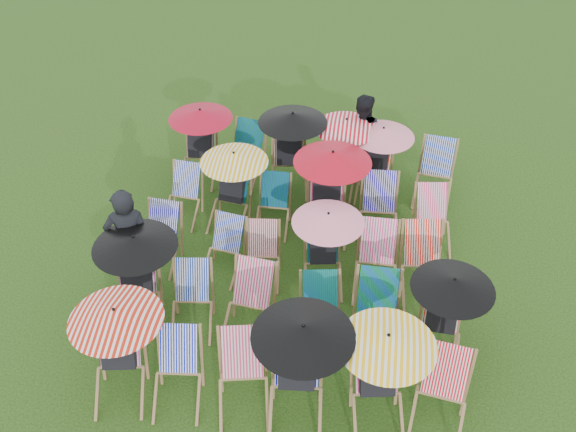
# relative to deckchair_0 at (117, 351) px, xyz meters

# --- Properties ---
(ground) EXTENTS (100.00, 100.00, 0.00)m
(ground) POSITION_rel_deckchair_0_xyz_m (1.89, 2.23, -0.72)
(ground) COLOR black
(ground) RESTS_ON ground
(deckchair_0) EXTENTS (1.14, 1.24, 1.36)m
(deckchair_0) POSITION_rel_deckchair_0_xyz_m (0.00, 0.00, 0.00)
(deckchair_0) COLOR olive
(deckchair_0) RESTS_ON ground
(deckchair_1) EXTENTS (0.69, 0.90, 0.92)m
(deckchair_1) POSITION_rel_deckchair_0_xyz_m (0.73, -0.05, -0.26)
(deckchair_1) COLOR olive
(deckchair_1) RESTS_ON ground
(deckchair_2) EXTENTS (0.80, 1.00, 0.97)m
(deckchair_2) POSITION_rel_deckchair_0_xyz_m (1.56, -0.03, -0.23)
(deckchair_2) COLOR olive
(deckchair_2) RESTS_ON ground
(deckchair_3) EXTENTS (1.22, 1.29, 1.44)m
(deckchair_3) POSITION_rel_deckchair_0_xyz_m (2.23, -0.00, 0.05)
(deckchair_3) COLOR olive
(deckchair_3) RESTS_ON ground
(deckchair_4) EXTENTS (1.15, 1.25, 1.37)m
(deckchair_4) POSITION_rel_deckchair_0_xyz_m (3.20, 0.06, 0.01)
(deckchair_4) COLOR olive
(deckchair_4) RESTS_ON ground
(deckchair_5) EXTENTS (0.78, 0.98, 0.97)m
(deckchair_5) POSITION_rel_deckchair_0_xyz_m (3.94, 0.05, -0.23)
(deckchair_5) COLOR olive
(deckchair_5) RESTS_ON ground
(deckchair_6) EXTENTS (1.15, 1.25, 1.37)m
(deckchair_6) POSITION_rel_deckchair_0_xyz_m (-0.18, 1.26, 0.01)
(deckchair_6) COLOR olive
(deckchair_6) RESTS_ON ground
(deckchair_7) EXTENTS (0.69, 0.89, 0.89)m
(deckchair_7) POSITION_rel_deckchair_0_xyz_m (0.60, 1.16, -0.27)
(deckchair_7) COLOR olive
(deckchair_7) RESTS_ON ground
(deckchair_8) EXTENTS (0.75, 0.97, 0.98)m
(deckchair_8) POSITION_rel_deckchair_0_xyz_m (1.39, 1.15, -0.22)
(deckchair_8) COLOR olive
(deckchair_8) RESTS_ON ground
(deckchair_9) EXTENTS (0.74, 0.93, 0.91)m
(deckchair_9) POSITION_rel_deckchair_0_xyz_m (2.39, 1.16, -0.26)
(deckchair_9) COLOR olive
(deckchair_9) RESTS_ON ground
(deckchair_10) EXTENTS (0.67, 0.94, 1.00)m
(deckchair_10) POSITION_rel_deckchair_0_xyz_m (3.12, 1.18, -0.21)
(deckchair_10) COLOR olive
(deckchair_10) RESTS_ON ground
(deckchair_11) EXTENTS (1.07, 1.12, 1.27)m
(deckchair_11) POSITION_rel_deckchair_0_xyz_m (3.98, 1.18, -0.04)
(deckchair_11) COLOR olive
(deckchair_11) RESTS_ON ground
(deckchair_12) EXTENTS (0.66, 0.87, 0.90)m
(deckchair_12) POSITION_rel_deckchair_0_xyz_m (-0.22, 2.35, -0.27)
(deckchair_12) COLOR olive
(deckchair_12) RESTS_ON ground
(deckchair_13) EXTENTS (0.69, 0.86, 0.84)m
(deckchair_13) POSITION_rel_deckchair_0_xyz_m (0.80, 2.27, -0.30)
(deckchair_13) COLOR olive
(deckchair_13) RESTS_ON ground
(deckchair_14) EXTENTS (0.62, 0.81, 0.83)m
(deckchair_14) POSITION_rel_deckchair_0_xyz_m (1.40, 2.22, -0.30)
(deckchair_14) COLOR olive
(deckchair_14) RESTS_ON ground
(deckchair_15) EXTENTS (1.05, 1.13, 1.24)m
(deckchair_15) POSITION_rel_deckchair_0_xyz_m (2.32, 2.26, -0.06)
(deckchair_15) COLOR olive
(deckchair_15) RESTS_ON ground
(deckchair_16) EXTENTS (0.65, 0.90, 0.98)m
(deckchair_16) POSITION_rel_deckchair_0_xyz_m (3.09, 2.25, -0.23)
(deckchair_16) COLOR olive
(deckchair_16) RESTS_ON ground
(deckchair_17) EXTENTS (0.78, 0.99, 0.99)m
(deckchair_17) POSITION_rel_deckchair_0_xyz_m (3.77, 2.29, -0.22)
(deckchair_17) COLOR olive
(deckchair_17) RESTS_ON ground
(deckchair_18) EXTENTS (0.64, 0.84, 0.86)m
(deckchair_18) POSITION_rel_deckchair_0_xyz_m (-0.16, 3.45, -0.28)
(deckchair_18) COLOR olive
(deckchair_18) RESTS_ON ground
(deckchair_19) EXTENTS (1.10, 1.16, 1.30)m
(deckchair_19) POSITION_rel_deckchair_0_xyz_m (0.67, 3.47, -0.03)
(deckchair_19) COLOR olive
(deckchair_19) RESTS_ON ground
(deckchair_20) EXTENTS (0.57, 0.79, 0.85)m
(deckchair_20) POSITION_rel_deckchair_0_xyz_m (1.37, 3.40, -0.29)
(deckchair_20) COLOR olive
(deckchair_20) RESTS_ON ground
(deckchair_21) EXTENTS (1.23, 1.31, 1.46)m
(deckchair_21) POSITION_rel_deckchair_0_xyz_m (2.26, 3.47, 0.05)
(deckchair_21) COLOR olive
(deckchair_21) RESTS_ON ground
(deckchair_22) EXTENTS (0.69, 0.93, 0.98)m
(deckchair_22) POSITION_rel_deckchair_0_xyz_m (3.09, 3.45, -0.23)
(deckchair_22) COLOR olive
(deckchair_22) RESTS_ON ground
(deckchair_23) EXTENTS (0.70, 0.90, 0.90)m
(deckchair_23) POSITION_rel_deckchair_0_xyz_m (3.94, 3.38, -0.27)
(deckchair_23) COLOR olive
(deckchair_23) RESTS_ON ground
(deckchair_24) EXTENTS (1.12, 1.17, 1.33)m
(deckchair_24) POSITION_rel_deckchair_0_xyz_m (-0.15, 4.63, -0.02)
(deckchair_24) COLOR olive
(deckchair_24) RESTS_ON ground
(deckchair_25) EXTENTS (0.83, 1.03, 1.00)m
(deckchair_25) POSITION_rel_deckchair_0_xyz_m (0.64, 4.65, -0.22)
(deckchair_25) COLOR olive
(deckchair_25) RESTS_ON ground
(deckchair_26) EXTENTS (1.19, 1.29, 1.41)m
(deckchair_26) POSITION_rel_deckchair_0_xyz_m (1.49, 4.60, 0.03)
(deckchair_26) COLOR olive
(deckchair_26) RESTS_ON ground
(deckchair_27) EXTENTS (1.12, 1.17, 1.33)m
(deckchair_27) POSITION_rel_deckchair_0_xyz_m (2.37, 4.68, -0.02)
(deckchair_27) COLOR olive
(deckchair_27) RESTS_ON ground
(deckchair_28) EXTENTS (1.07, 1.13, 1.27)m
(deckchair_28) POSITION_rel_deckchair_0_xyz_m (3.00, 4.59, -0.05)
(deckchair_28) COLOR olive
(deckchair_28) RESTS_ON ground
(deckchair_29) EXTENTS (0.76, 0.97, 0.98)m
(deckchair_29) POSITION_rel_deckchair_0_xyz_m (4.01, 4.59, -0.23)
(deckchair_29) COLOR olive
(deckchair_29) RESTS_ON ground
(person_left) EXTENTS (0.76, 0.61, 1.80)m
(person_left) POSITION_rel_deckchair_0_xyz_m (-0.41, 1.76, 0.19)
(person_left) COLOR black
(person_left) RESTS_ON ground
(person_rear) EXTENTS (0.79, 0.61, 1.61)m
(person_rear) POSITION_rel_deckchair_0_xyz_m (2.67, 5.11, 0.09)
(person_rear) COLOR black
(person_rear) RESTS_ON ground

